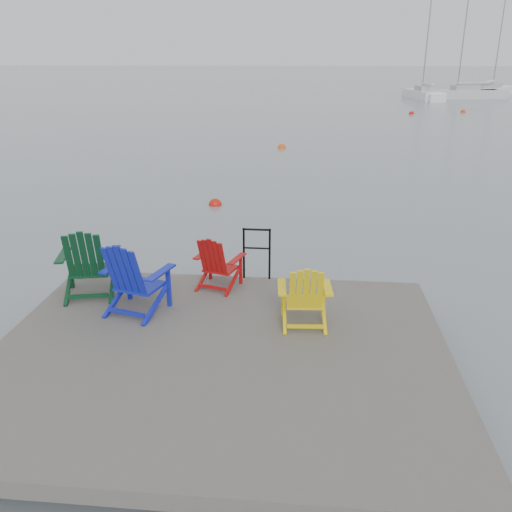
# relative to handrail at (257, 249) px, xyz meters

# --- Properties ---
(ground) EXTENTS (400.00, 400.00, 0.00)m
(ground) POSITION_rel_handrail_xyz_m (-0.25, -2.45, -1.04)
(ground) COLOR slate
(ground) RESTS_ON ground
(dock) EXTENTS (6.00, 5.00, 1.40)m
(dock) POSITION_rel_handrail_xyz_m (-0.25, -2.45, -0.69)
(dock) COLOR #2D2B28
(dock) RESTS_ON ground
(handrail) EXTENTS (0.48, 0.04, 0.90)m
(handrail) POSITION_rel_handrail_xyz_m (0.00, 0.00, 0.00)
(handrail) COLOR black
(handrail) RESTS_ON dock
(chair_green) EXTENTS (1.05, 0.99, 1.15)m
(chair_green) POSITION_rel_handrail_xyz_m (-2.56, -0.98, 0.04)
(chair_green) COLOR #093219
(chair_green) RESTS_ON dock
(chair_blue) EXTENTS (1.05, 1.00, 1.13)m
(chair_blue) POSITION_rel_handrail_xyz_m (-1.67, -1.49, 0.03)
(chair_blue) COLOR #101BAA
(chair_blue) RESTS_ON dock
(chair_red) EXTENTS (0.85, 0.80, 0.91)m
(chair_red) POSITION_rel_handrail_xyz_m (-0.60, -0.46, -0.08)
(chair_red) COLOR #A00C0B
(chair_red) RESTS_ON dock
(chair_yellow) EXTENTS (0.80, 0.74, 0.95)m
(chair_yellow) POSITION_rel_handrail_xyz_m (0.84, -1.66, -0.06)
(chair_yellow) COLOR yellow
(chair_yellow) RESTS_ON dock
(sailboat_near) EXTENTS (2.90, 7.58, 10.34)m
(sailboat_near) POSITION_rel_handrail_xyz_m (11.61, 47.31, -0.69)
(sailboat_near) COLOR white
(sailboat_near) RESTS_ON ground
(sailboat_mid) EXTENTS (7.01, 9.88, 13.44)m
(sailboat_mid) POSITION_rel_handrail_xyz_m (19.71, 53.15, -0.69)
(sailboat_mid) COLOR white
(sailboat_mid) RESTS_ON ground
(sailboat_far) EXTENTS (8.37, 3.46, 11.26)m
(sailboat_far) POSITION_rel_handrail_xyz_m (15.47, 48.47, -0.69)
(sailboat_far) COLOR #BDBDC1
(sailboat_far) RESTS_ON ground
(buoy_a) EXTENTS (0.39, 0.39, 0.39)m
(buoy_a) POSITION_rel_handrail_xyz_m (-1.85, 6.51, -1.04)
(buoy_a) COLOR #BA170A
(buoy_a) RESTS_ON ground
(buoy_b) EXTENTS (0.39, 0.39, 0.39)m
(buoy_b) POSITION_rel_handrail_xyz_m (-0.46, 16.87, -1.04)
(buoy_b) COLOR #D94D0C
(buoy_b) RESTS_ON ground
(buoy_c) EXTENTS (0.40, 0.40, 0.40)m
(buoy_c) POSITION_rel_handrail_xyz_m (8.16, 32.95, -1.04)
(buoy_c) COLOR red
(buoy_c) RESTS_ON ground
(buoy_d) EXTENTS (0.38, 0.38, 0.38)m
(buoy_d) POSITION_rel_handrail_xyz_m (12.24, 34.67, -1.04)
(buoy_d) COLOR red
(buoy_d) RESTS_ON ground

